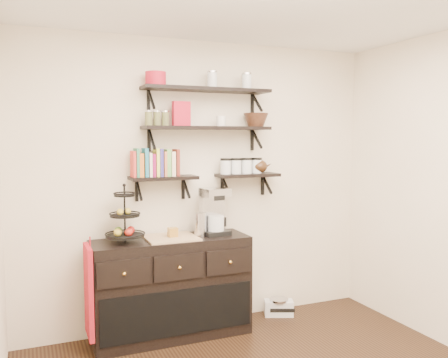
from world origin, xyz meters
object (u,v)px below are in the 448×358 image
radio (279,307)px  fruit_stand (125,223)px  sideboard (171,287)px  coffee_maker (214,212)px

radio → fruit_stand: bearing=-154.9°
sideboard → fruit_stand: 0.73m
coffee_maker → radio: (0.72, 0.04, -1.02)m
fruit_stand → coffee_maker: (0.83, 0.03, 0.04)m
coffee_maker → radio: coffee_maker is taller
sideboard → fruit_stand: bearing=179.5°
radio → sideboard: bearing=-153.9°
sideboard → coffee_maker: 0.78m
coffee_maker → radio: size_ratio=1.36×
fruit_stand → sideboard: bearing=-0.5°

